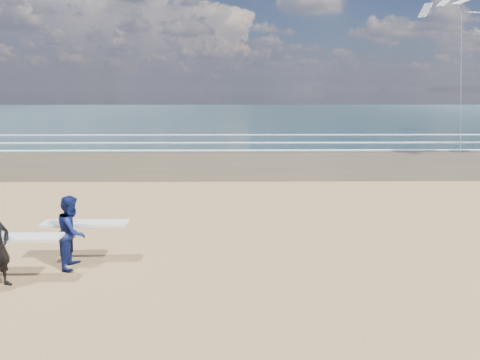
{
  "coord_description": "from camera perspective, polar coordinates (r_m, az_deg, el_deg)",
  "views": [
    {
      "loc": [
        3.75,
        -8.67,
        4.46
      ],
      "look_at": [
        3.92,
        6.0,
        1.35
      ],
      "focal_mm": 32.0,
      "sensor_mm": 36.0,
      "label": 1
    }
  ],
  "objects": [
    {
      "name": "ocean",
      "position": [
        82.41,
        10.82,
        8.65
      ],
      "size": [
        220.0,
        100.0,
        0.02
      ],
      "primitive_type": "cube",
      "color": "#172F33",
      "rests_on": "ground"
    },
    {
      "name": "kite_1",
      "position": [
        36.61,
        27.4,
        13.91
      ],
      "size": [
        5.52,
        4.71,
        12.07
      ],
      "color": "slate",
      "rests_on": "ground"
    },
    {
      "name": "foam_breakers",
      "position": [
        40.44,
        23.1,
        4.74
      ],
      "size": [
        220.0,
        11.7,
        0.05
      ],
      "color": "white",
      "rests_on": "ground"
    },
    {
      "name": "surfer_far",
      "position": [
        11.72,
        -21.36,
        -6.36
      ],
      "size": [
        2.21,
        1.1,
        1.87
      ],
      "color": "#0E1850",
      "rests_on": "ground"
    }
  ]
}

